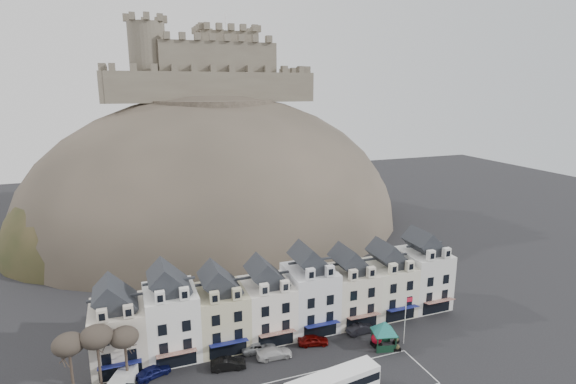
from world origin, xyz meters
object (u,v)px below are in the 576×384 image
object	(u,v)px
bus_shelter	(384,327)
red_buoy	(376,340)
car_white	(274,353)
car_maroon	(313,340)
flagpole	(406,317)
car_black	(228,364)
car_silver	(258,347)
car_charcoal	(361,329)
white_van	(123,382)
car_navy	(153,371)

from	to	relation	value
bus_shelter	red_buoy	world-z (taller)	bus_shelter
car_white	car_maroon	bearing A→B (deg)	-77.35
red_buoy	flagpole	bearing A→B (deg)	-11.43
car_black	red_buoy	bearing A→B (deg)	-86.09
red_buoy	car_silver	world-z (taller)	red_buoy
car_charcoal	bus_shelter	bearing A→B (deg)	-168.62
white_van	car_black	bearing A→B (deg)	23.05
car_black	car_charcoal	world-z (taller)	car_black
red_buoy	white_van	xyz separation A→B (m)	(-33.61, 2.48, 0.12)
white_van	car_maroon	world-z (taller)	white_van
white_van	car_navy	xyz separation A→B (m)	(3.61, 1.37, -0.31)
flagpole	car_charcoal	bearing A→B (deg)	134.66
white_van	car_navy	bearing A→B (deg)	45.73
car_black	car_white	distance (m)	6.41
flagpole	car_white	xyz separation A→B (m)	(-18.48, 3.14, -3.43)
car_white	bus_shelter	bearing A→B (deg)	-97.93
flagpole	white_van	xyz separation A→B (m)	(-37.69, 3.30, -3.07)
bus_shelter	car_silver	xyz separation A→B (m)	(-16.71, 5.25, -2.44)
bus_shelter	car_maroon	bearing A→B (deg)	169.44
car_white	flagpole	bearing A→B (deg)	-96.38
car_black	car_white	bearing A→B (deg)	-78.18
car_maroon	bus_shelter	bearing A→B (deg)	-99.85
car_silver	car_white	distance (m)	2.74
white_van	car_maroon	size ratio (longest dim) A/B	1.16
flagpole	car_white	distance (m)	19.06
car_black	bus_shelter	bearing A→B (deg)	-87.69
car_white	car_silver	bearing A→B (deg)	38.10
red_buoy	car_white	xyz separation A→B (m)	(-14.40, 2.32, -0.23)
car_navy	white_van	bearing A→B (deg)	90.86
white_van	car_white	xyz separation A→B (m)	(19.21, -0.16, -0.35)
red_buoy	car_charcoal	bearing A→B (deg)	95.66
car_silver	car_maroon	size ratio (longest dim) A/B	1.10
car_black	car_charcoal	xyz separation A→B (m)	(20.44, 1.61, -0.02)
bus_shelter	car_silver	size ratio (longest dim) A/B	1.29
flagpole	white_van	distance (m)	37.96
car_white	car_black	bearing A→B (deg)	95.50
flagpole	car_charcoal	world-z (taller)	flagpole
bus_shelter	flagpole	size ratio (longest dim) A/B	0.85
car_black	car_maroon	bearing A→B (deg)	-74.66
bus_shelter	car_charcoal	bearing A→B (deg)	117.72
car_silver	flagpole	bearing A→B (deg)	-99.81
red_buoy	car_black	world-z (taller)	red_buoy
bus_shelter	car_black	size ratio (longest dim) A/B	1.35
flagpole	car_charcoal	distance (m)	7.19
car_navy	car_white	distance (m)	15.68
car_maroon	flagpole	bearing A→B (deg)	-94.42
bus_shelter	white_van	size ratio (longest dim) A/B	1.22
bus_shelter	car_maroon	xyz separation A→B (m)	(-8.99, 4.01, -2.38)
car_white	car_charcoal	distance (m)	14.10
flagpole	car_white	world-z (taller)	flagpole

